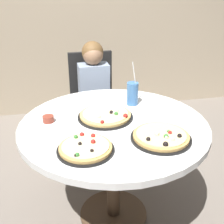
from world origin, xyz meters
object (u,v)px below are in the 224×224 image
object	(u,v)px
dining_table	(114,137)
diner_child	(96,111)
soda_cup	(132,94)
pizza_pepperoni	(161,137)
sauce_bowl	(48,119)
pizza_cheese	(86,148)
chair_wooden	(92,98)
pizza_veggie	(105,115)

from	to	relation	value
dining_table	diner_child	xyz separation A→B (m)	(0.00, 0.76, -0.16)
soda_cup	pizza_pepperoni	bearing A→B (deg)	-86.89
sauce_bowl	pizza_cheese	bearing A→B (deg)	-63.90
chair_wooden	pizza_veggie	world-z (taller)	chair_wooden
pizza_cheese	pizza_pepperoni	xyz separation A→B (m)	(0.43, 0.03, 0.00)
dining_table	pizza_veggie	xyz separation A→B (m)	(-0.04, 0.08, 0.12)
diner_child	soda_cup	world-z (taller)	diner_child
sauce_bowl	pizza_pepperoni	bearing A→B (deg)	-29.60
dining_table	soda_cup	size ratio (longest dim) A/B	3.80
dining_table	sauce_bowl	xyz separation A→B (m)	(-0.39, 0.09, 0.12)
pizza_veggie	sauce_bowl	distance (m)	0.36
pizza_veggie	pizza_cheese	bearing A→B (deg)	-115.66
pizza_cheese	dining_table	bearing A→B (deg)	53.42
pizza_pepperoni	soda_cup	distance (m)	0.51
chair_wooden	sauce_bowl	bearing A→B (deg)	-114.89
diner_child	pizza_veggie	xyz separation A→B (m)	(-0.04, -0.68, 0.28)
dining_table	diner_child	distance (m)	0.78
dining_table	soda_cup	bearing A→B (deg)	53.27
diner_child	pizza_cheese	xyz separation A→B (m)	(-0.21, -1.04, 0.28)
chair_wooden	diner_child	world-z (taller)	diner_child
pizza_cheese	sauce_bowl	bearing A→B (deg)	116.10
dining_table	pizza_veggie	size ratio (longest dim) A/B	3.30
diner_child	pizza_pepperoni	world-z (taller)	diner_child
dining_table	pizza_veggie	bearing A→B (deg)	115.28
chair_wooden	diner_child	bearing A→B (deg)	-88.85
diner_child	pizza_pepperoni	distance (m)	1.07
chair_wooden	soda_cup	distance (m)	0.78
pizza_cheese	pizza_pepperoni	bearing A→B (deg)	4.17
diner_child	sauce_bowl	world-z (taller)	diner_child
chair_wooden	dining_table	bearing A→B (deg)	-89.88
pizza_cheese	soda_cup	distance (m)	0.67
chair_wooden	pizza_cheese	bearing A→B (deg)	-99.63
pizza_veggie	dining_table	bearing A→B (deg)	-64.72
pizza_cheese	soda_cup	world-z (taller)	soda_cup
sauce_bowl	chair_wooden	bearing A→B (deg)	65.11
pizza_veggie	sauce_bowl	bearing A→B (deg)	177.23
dining_table	diner_child	world-z (taller)	diner_child
diner_child	soda_cup	distance (m)	0.64
chair_wooden	diner_child	size ratio (longest dim) A/B	0.88
chair_wooden	pizza_pepperoni	world-z (taller)	chair_wooden
dining_table	chair_wooden	world-z (taller)	chair_wooden
pizza_cheese	soda_cup	size ratio (longest dim) A/B	0.98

